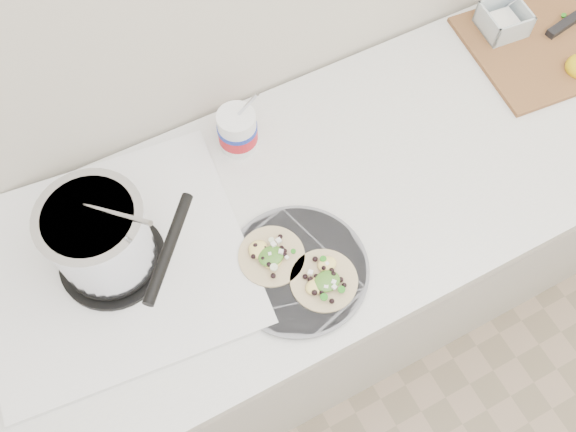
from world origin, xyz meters
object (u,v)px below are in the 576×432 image
taco_plate (297,268)px  tub (238,128)px  stove (105,247)px  cutboard (559,32)px

taco_plate → tub: tub is taller
stove → cutboard: stove is taller
stove → tub: 0.41m
taco_plate → cutboard: (0.92, 0.27, 0.00)m
tub → cutboard: tub is taller
stove → taco_plate: (0.34, -0.20, -0.07)m
cutboard → taco_plate: bearing=-158.2°
stove → taco_plate: 0.40m
taco_plate → tub: bearing=84.3°
tub → stove: bearing=-157.3°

